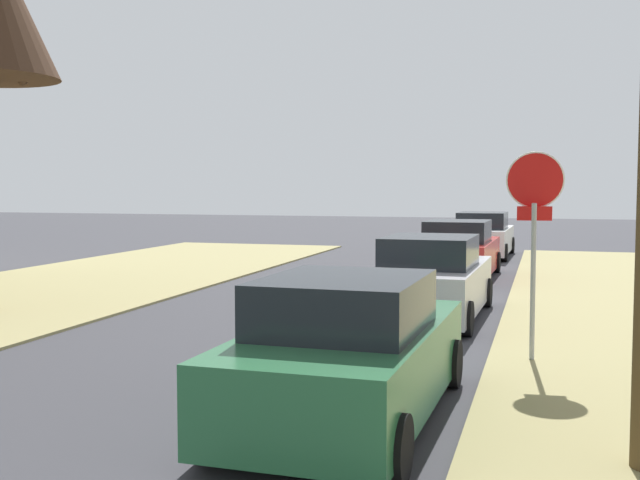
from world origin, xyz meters
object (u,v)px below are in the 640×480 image
(parked_sedan_green, at_px, (349,353))
(parked_sedan_white, at_px, (483,236))
(parked_sedan_silver, at_px, (431,280))
(parked_sedan_red, at_px, (458,252))
(stop_sign_far, at_px, (535,210))

(parked_sedan_green, xyz_separation_m, parked_sedan_white, (-0.12, 19.83, 0.00))
(parked_sedan_silver, bearing_deg, parked_sedan_green, -89.48)
(parked_sedan_silver, relative_size, parked_sedan_white, 1.00)
(parked_sedan_silver, distance_m, parked_sedan_white, 13.17)
(parked_sedan_red, bearing_deg, stop_sign_far, -77.93)
(parked_sedan_green, distance_m, parked_sedan_red, 13.20)
(parked_sedan_silver, height_order, parked_sedan_red, same)
(parked_sedan_white, bearing_deg, parked_sedan_green, -89.67)
(parked_sedan_red, bearing_deg, parked_sedan_white, 88.80)
(stop_sign_far, distance_m, parked_sedan_silver, 4.11)
(parked_sedan_green, distance_m, parked_sedan_silver, 6.66)
(stop_sign_far, bearing_deg, parked_sedan_red, 102.07)
(parked_sedan_red, bearing_deg, parked_sedan_silver, -88.30)
(parked_sedan_silver, bearing_deg, stop_sign_far, -60.08)
(parked_sedan_red, bearing_deg, parked_sedan_green, -88.89)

